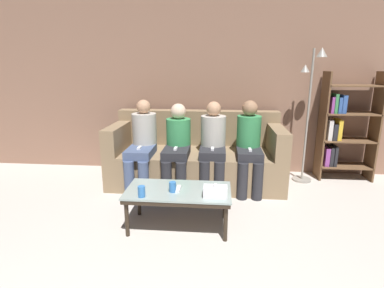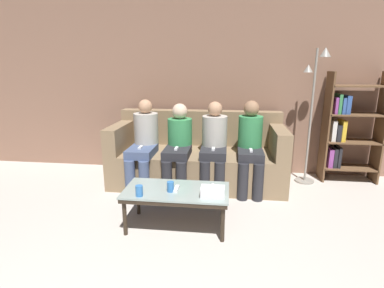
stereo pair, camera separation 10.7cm
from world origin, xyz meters
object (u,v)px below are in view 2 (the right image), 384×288
object	(u,v)px
standing_lamp	(313,102)
seated_person_right_end	(250,144)
coffee_table	(176,193)
cup_near_right	(139,191)
game_remote	(176,188)
seated_person_left_end	(144,141)
tissue_box	(213,192)
cup_near_left	(170,187)
bookshelf	(346,129)
couch	(198,157)
seated_person_mid_left	(178,144)
seated_person_mid_right	(214,143)

from	to	relation	value
standing_lamp	seated_person_right_end	distance (m)	1.03
coffee_table	seated_person_right_end	xyz separation A→B (m)	(0.77, 1.04, 0.26)
cup_near_right	game_remote	bearing A→B (deg)	31.47
game_remote	seated_person_left_end	distance (m)	1.21
game_remote	seated_person_left_end	size ratio (longest dim) A/B	0.13
tissue_box	seated_person_left_end	bearing A→B (deg)	130.19
cup_near_left	tissue_box	size ratio (longest dim) A/B	0.45
tissue_box	coffee_table	bearing A→B (deg)	160.68
cup_near_left	standing_lamp	distance (m)	2.31
game_remote	bookshelf	bearing A→B (deg)	36.92
couch	seated_person_left_end	world-z (taller)	seated_person_left_end
cup_near_left	standing_lamp	size ratio (longest dim) A/B	0.06
cup_near_right	standing_lamp	distance (m)	2.59
tissue_box	game_remote	world-z (taller)	tissue_box
game_remote	cup_near_right	bearing A→B (deg)	-148.53
coffee_table	bookshelf	xyz separation A→B (m)	(2.09, 1.57, 0.38)
tissue_box	bookshelf	xyz separation A→B (m)	(1.73, 1.70, 0.28)
seated_person_left_end	tissue_box	bearing A→B (deg)	-49.81
couch	standing_lamp	size ratio (longest dim) A/B	1.27
cup_near_right	game_remote	distance (m)	0.37
seated_person_left_end	seated_person_right_end	xyz separation A→B (m)	(1.38, 0.01, 0.00)
couch	seated_person_left_end	bearing A→B (deg)	-160.87
seated_person_mid_left	seated_person_right_end	distance (m)	0.92
cup_near_right	seated_person_mid_right	world-z (taller)	seated_person_mid_right
cup_near_right	seated_person_right_end	distance (m)	1.65
coffee_table	game_remote	xyz separation A→B (m)	(0.00, -0.00, 0.05)
seated_person_mid_right	bookshelf	bearing A→B (deg)	16.48
seated_person_mid_right	game_remote	bearing A→B (deg)	-106.52
couch	cup_near_left	bearing A→B (deg)	-95.49
coffee_table	seated_person_left_end	bearing A→B (deg)	120.78
game_remote	cup_near_left	bearing A→B (deg)	-129.83
bookshelf	seated_person_mid_left	world-z (taller)	bookshelf
couch	seated_person_mid_right	xyz separation A→B (m)	(0.23, -0.22, 0.27)
couch	seated_person_right_end	size ratio (longest dim) A/B	1.99
cup_near_right	seated_person_right_end	xyz separation A→B (m)	(1.09, 1.23, 0.17)
cup_near_right	seated_person_mid_right	bearing A→B (deg)	63.20
bookshelf	seated_person_left_end	size ratio (longest dim) A/B	1.31
couch	seated_person_mid_left	size ratio (longest dim) A/B	2.08
cup_near_left	seated_person_left_end	world-z (taller)	seated_person_left_end
seated_person_left_end	seated_person_mid_left	distance (m)	0.46
tissue_box	seated_person_mid_right	bearing A→B (deg)	92.57
cup_near_right	couch	bearing A→B (deg)	74.82
seated_person_mid_right	standing_lamp	bearing A→B (deg)	16.75
seated_person_left_end	seated_person_mid_right	xyz separation A→B (m)	(0.92, 0.02, -0.00)
seated_person_mid_right	coffee_table	bearing A→B (deg)	-106.52
standing_lamp	seated_person_mid_right	bearing A→B (deg)	-163.25
seated_person_mid_left	seated_person_mid_right	xyz separation A→B (m)	(0.46, 0.02, 0.02)
standing_lamp	seated_person_left_end	distance (m)	2.29
tissue_box	seated_person_mid_right	distance (m)	1.18
coffee_table	seated_person_mid_left	distance (m)	1.06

